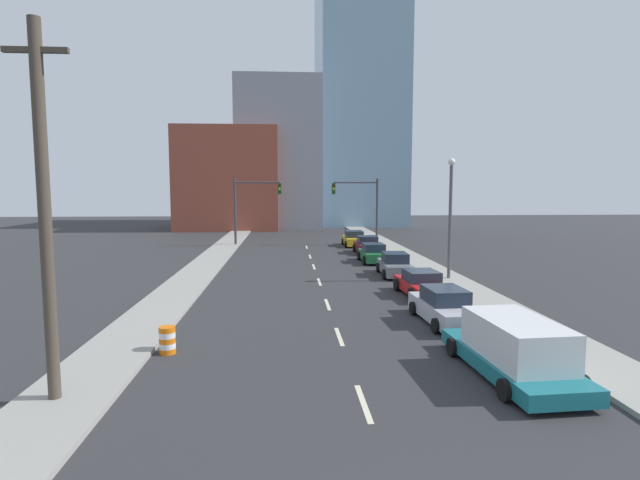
{
  "coord_description": "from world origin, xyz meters",
  "views": [
    {
      "loc": [
        -2.04,
        -5.45,
        5.7
      ],
      "look_at": [
        0.31,
        28.46,
        2.2
      ],
      "focal_mm": 28.0,
      "sensor_mm": 36.0,
      "label": 1
    }
  ],
  "objects_px": {
    "sedan_green": "(373,254)",
    "box_truck_teal": "(514,349)",
    "sedan_silver": "(445,307)",
    "sedan_yellow": "(354,239)",
    "traffic_signal_left": "(248,202)",
    "street_lamp": "(450,210)",
    "sedan_maroon": "(367,245)",
    "sedan_gray": "(395,265)",
    "utility_pole_left_near": "(45,213)",
    "traffic_barrel": "(167,340)",
    "sedan_red": "(421,284)",
    "traffic_signal_right": "(365,202)"
  },
  "relations": [
    {
      "from": "sedan_green",
      "to": "box_truck_teal",
      "type": "bearing_deg",
      "value": -90.56
    },
    {
      "from": "sedan_silver",
      "to": "sedan_yellow",
      "type": "xyz_separation_m",
      "value": [
        0.1,
        28.9,
        0.0
      ]
    },
    {
      "from": "traffic_signal_left",
      "to": "street_lamp",
      "type": "distance_m",
      "value": 24.44
    },
    {
      "from": "sedan_green",
      "to": "sedan_maroon",
      "type": "height_order",
      "value": "sedan_maroon"
    },
    {
      "from": "box_truck_teal",
      "to": "sedan_gray",
      "type": "height_order",
      "value": "box_truck_teal"
    },
    {
      "from": "utility_pole_left_near",
      "to": "box_truck_teal",
      "type": "height_order",
      "value": "utility_pole_left_near"
    },
    {
      "from": "traffic_barrel",
      "to": "box_truck_teal",
      "type": "bearing_deg",
      "value": -14.75
    },
    {
      "from": "sedan_maroon",
      "to": "sedan_green",
      "type": "bearing_deg",
      "value": -94.62
    },
    {
      "from": "traffic_signal_left",
      "to": "utility_pole_left_near",
      "type": "distance_m",
      "value": 37.07
    },
    {
      "from": "sedan_green",
      "to": "sedan_maroon",
      "type": "bearing_deg",
      "value": 84.91
    },
    {
      "from": "street_lamp",
      "to": "sedan_yellow",
      "type": "xyz_separation_m",
      "value": [
        -3.3,
        19.21,
        -3.74
      ]
    },
    {
      "from": "utility_pole_left_near",
      "to": "sedan_red",
      "type": "xyz_separation_m",
      "value": [
        13.39,
        12.62,
        -4.46
      ]
    },
    {
      "from": "traffic_signal_left",
      "to": "traffic_signal_right",
      "type": "bearing_deg",
      "value": 0.0
    },
    {
      "from": "sedan_red",
      "to": "sedan_gray",
      "type": "xyz_separation_m",
      "value": [
        -0.05,
        6.22,
        0.06
      ]
    },
    {
      "from": "sedan_yellow",
      "to": "traffic_signal_right",
      "type": "bearing_deg",
      "value": 38.07
    },
    {
      "from": "traffic_barrel",
      "to": "box_truck_teal",
      "type": "relative_size",
      "value": 0.16
    },
    {
      "from": "sedan_silver",
      "to": "sedan_maroon",
      "type": "bearing_deg",
      "value": 85.81
    },
    {
      "from": "street_lamp",
      "to": "sedan_silver",
      "type": "bearing_deg",
      "value": -109.36
    },
    {
      "from": "sedan_red",
      "to": "sedan_yellow",
      "type": "relative_size",
      "value": 0.99
    },
    {
      "from": "sedan_silver",
      "to": "sedan_green",
      "type": "xyz_separation_m",
      "value": [
        0.07,
        17.7,
        -0.01
      ]
    },
    {
      "from": "sedan_red",
      "to": "sedan_yellow",
      "type": "xyz_separation_m",
      "value": [
        -0.4,
        23.45,
        0.06
      ]
    },
    {
      "from": "sedan_silver",
      "to": "sedan_maroon",
      "type": "distance_m",
      "value": 23.18
    },
    {
      "from": "street_lamp",
      "to": "sedan_silver",
      "type": "relative_size",
      "value": 1.57
    },
    {
      "from": "street_lamp",
      "to": "sedan_gray",
      "type": "height_order",
      "value": "street_lamp"
    },
    {
      "from": "traffic_signal_left",
      "to": "sedan_yellow",
      "type": "height_order",
      "value": "traffic_signal_left"
    },
    {
      "from": "traffic_signal_right",
      "to": "utility_pole_left_near",
      "type": "xyz_separation_m",
      "value": [
        -14.17,
        -36.98,
        0.72
      ]
    },
    {
      "from": "sedan_red",
      "to": "sedan_gray",
      "type": "distance_m",
      "value": 6.22
    },
    {
      "from": "traffic_signal_left",
      "to": "sedan_silver",
      "type": "distance_m",
      "value": 31.81
    },
    {
      "from": "traffic_signal_left",
      "to": "sedan_yellow",
      "type": "distance_m",
      "value": 11.22
    },
    {
      "from": "utility_pole_left_near",
      "to": "sedan_green",
      "type": "bearing_deg",
      "value": 62.45
    },
    {
      "from": "traffic_signal_left",
      "to": "utility_pole_left_near",
      "type": "bearing_deg",
      "value": -93.77
    },
    {
      "from": "sedan_maroon",
      "to": "traffic_signal_right",
      "type": "bearing_deg",
      "value": 83.01
    },
    {
      "from": "traffic_signal_left",
      "to": "traffic_signal_right",
      "type": "height_order",
      "value": "same"
    },
    {
      "from": "box_truck_teal",
      "to": "utility_pole_left_near",
      "type": "bearing_deg",
      "value": -178.6
    },
    {
      "from": "traffic_barrel",
      "to": "sedan_red",
      "type": "distance_m",
      "value": 14.3
    },
    {
      "from": "utility_pole_left_near",
      "to": "sedan_yellow",
      "type": "xyz_separation_m",
      "value": [
        13.0,
        36.06,
        -4.4
      ]
    },
    {
      "from": "street_lamp",
      "to": "sedan_maroon",
      "type": "xyz_separation_m",
      "value": [
        -2.91,
        13.49,
        -3.73
      ]
    },
    {
      "from": "sedan_green",
      "to": "sedan_yellow",
      "type": "distance_m",
      "value": 11.19
    },
    {
      "from": "street_lamp",
      "to": "sedan_green",
      "type": "relative_size",
      "value": 1.75
    },
    {
      "from": "sedan_silver",
      "to": "sedan_red",
      "type": "xyz_separation_m",
      "value": [
        0.49,
        5.45,
        -0.05
      ]
    },
    {
      "from": "traffic_signal_left",
      "to": "sedan_gray",
      "type": "distance_m",
      "value": 21.49
    },
    {
      "from": "traffic_signal_left",
      "to": "sedan_red",
      "type": "bearing_deg",
      "value": -65.79
    },
    {
      "from": "street_lamp",
      "to": "utility_pole_left_near",
      "type": "bearing_deg",
      "value": -134.05
    },
    {
      "from": "street_lamp",
      "to": "sedan_yellow",
      "type": "height_order",
      "value": "street_lamp"
    },
    {
      "from": "sedan_maroon",
      "to": "sedan_gray",
      "type": "bearing_deg",
      "value": -90.52
    },
    {
      "from": "sedan_silver",
      "to": "sedan_yellow",
      "type": "height_order",
      "value": "sedan_yellow"
    },
    {
      "from": "box_truck_teal",
      "to": "sedan_gray",
      "type": "xyz_separation_m",
      "value": [
        0.29,
        17.82,
        -0.18
      ]
    },
    {
      "from": "sedan_green",
      "to": "sedan_maroon",
      "type": "xyz_separation_m",
      "value": [
        0.42,
        5.47,
        0.03
      ]
    },
    {
      "from": "traffic_barrel",
      "to": "street_lamp",
      "type": "relative_size",
      "value": 0.13
    },
    {
      "from": "sedan_gray",
      "to": "sedan_green",
      "type": "relative_size",
      "value": 1.04
    }
  ]
}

